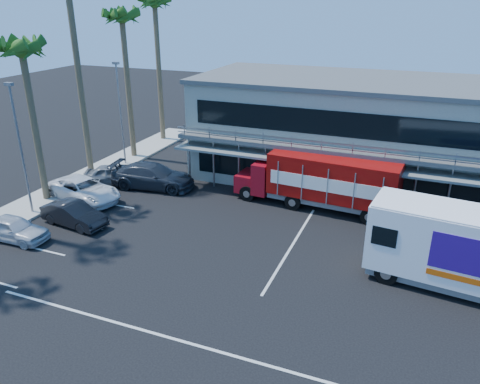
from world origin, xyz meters
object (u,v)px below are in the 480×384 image
at_px(white_van, 459,248).
at_px(parked_car_a, 14,228).
at_px(parked_car_b, 74,214).
at_px(red_truck, 322,180).

distance_m(white_van, parked_car_a, 22.89).
bearing_deg(parked_car_b, parked_car_a, 153.09).
distance_m(red_truck, white_van, 10.12).
bearing_deg(parked_car_b, red_truck, -51.19).
bearing_deg(red_truck, parked_car_a, -139.88).
bearing_deg(parked_car_a, parked_car_b, -35.32).
height_order(white_van, parked_car_a, white_van).
xyz_separation_m(red_truck, parked_car_b, (-12.94, -7.87, -1.23)).
xyz_separation_m(white_van, parked_car_b, (-20.65, -1.31, -1.35)).
distance_m(red_truck, parked_car_a, 18.21).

